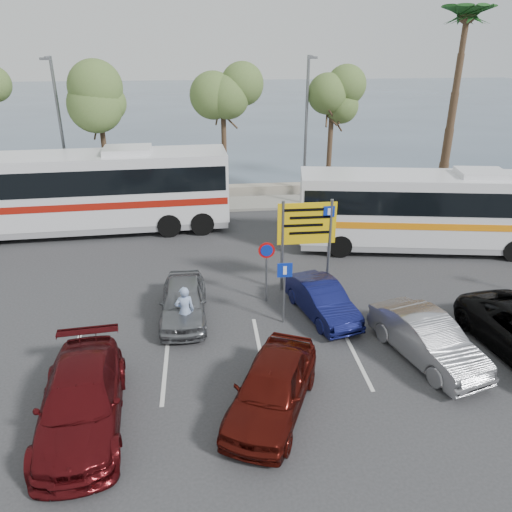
{
  "coord_description": "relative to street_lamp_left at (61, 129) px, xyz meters",
  "views": [
    {
      "loc": [
        -2.74,
        -13.81,
        9.03
      ],
      "look_at": [
        -0.91,
        3.0,
        1.57
      ],
      "focal_mm": 35.0,
      "sensor_mm": 36.0,
      "label": 1
    }
  ],
  "objects": [
    {
      "name": "ground",
      "position": [
        10.0,
        -13.52,
        -4.6
      ],
      "size": [
        120.0,
        120.0,
        0.0
      ],
      "primitive_type": "plane",
      "color": "#2E2E30",
      "rests_on": "ground"
    },
    {
      "name": "kerb_strip",
      "position": [
        10.0,
        0.48,
        -4.52
      ],
      "size": [
        44.0,
        2.4,
        0.15
      ],
      "primitive_type": "cube",
      "color": "gray",
      "rests_on": "ground"
    },
    {
      "name": "seawall",
      "position": [
        10.0,
        2.48,
        -4.3
      ],
      "size": [
        48.0,
        0.8,
        0.6
      ],
      "primitive_type": "cube",
      "color": "gray",
      "rests_on": "ground"
    },
    {
      "name": "sea",
      "position": [
        10.0,
        46.48,
        -4.59
      ],
      "size": [
        140.0,
        140.0,
        0.0
      ],
      "primitive_type": "plane",
      "color": "#3B4B5E",
      "rests_on": "ground"
    },
    {
      "name": "tree_left",
      "position": [
        2.0,
        0.48,
        1.41
      ],
      "size": [
        3.2,
        3.2,
        7.2
      ],
      "color": "#382619",
      "rests_on": "kerb_strip"
    },
    {
      "name": "tree_mid",
      "position": [
        8.5,
        0.48,
        2.06
      ],
      "size": [
        3.2,
        3.2,
        8.0
      ],
      "color": "#382619",
      "rests_on": "kerb_strip"
    },
    {
      "name": "tree_right",
      "position": [
        14.5,
        0.48,
        1.57
      ],
      "size": [
        3.2,
        3.2,
        7.4
      ],
      "color": "#382619",
      "rests_on": "kerb_strip"
    },
    {
      "name": "palm_tree",
      "position": [
        21.5,
        0.48,
        5.27
      ],
      "size": [
        4.8,
        4.8,
        11.2
      ],
      "color": "#382619",
      "rests_on": "kerb_strip"
    },
    {
      "name": "street_lamp_left",
      "position": [
        0.0,
        0.0,
        0.0
      ],
      "size": [
        0.45,
        1.15,
        8.01
      ],
      "color": "slate",
      "rests_on": "kerb_strip"
    },
    {
      "name": "street_lamp_right",
      "position": [
        13.0,
        0.0,
        0.0
      ],
      "size": [
        0.45,
        1.15,
        8.01
      ],
      "color": "slate",
      "rests_on": "kerb_strip"
    },
    {
      "name": "direction_sign",
      "position": [
        11.0,
        -10.32,
        -2.17
      ],
      "size": [
        2.2,
        0.12,
        3.6
      ],
      "color": "slate",
      "rests_on": "ground"
    },
    {
      "name": "sign_no_stop",
      "position": [
        9.4,
        -11.13,
        -3.02
      ],
      "size": [
        0.6,
        0.08,
        2.35
      ],
      "color": "slate",
      "rests_on": "ground"
    },
    {
      "name": "sign_parking",
      "position": [
        9.8,
        -12.73,
        -3.13
      ],
      "size": [
        0.5,
        0.07,
        2.25
      ],
      "color": "slate",
      "rests_on": "ground"
    },
    {
      "name": "lane_markings",
      "position": [
        8.86,
        -14.52,
        -4.6
      ],
      "size": [
        12.02,
        4.2,
        0.01
      ],
      "primitive_type": null,
      "color": "silver",
      "rests_on": "ground"
    },
    {
      "name": "coach_bus_left",
      "position": [
        1.7,
        -3.02,
        -2.66
      ],
      "size": [
        13.54,
        3.51,
        4.18
      ],
      "color": "silver",
      "rests_on": "ground"
    },
    {
      "name": "coach_bus_right",
      "position": [
        17.5,
        -7.02,
        -2.87
      ],
      "size": [
        12.22,
        4.51,
        3.73
      ],
      "color": "silver",
      "rests_on": "ground"
    },
    {
      "name": "car_silver_a",
      "position": [
        6.4,
        -12.02,
        -3.94
      ],
      "size": [
        1.58,
        3.9,
        1.33
      ],
      "primitive_type": "imported",
      "rotation": [
        0.0,
        0.0,
        -0.0
      ],
      "color": "slate",
      "rests_on": "ground"
    },
    {
      "name": "car_blue",
      "position": [
        11.2,
        -12.38,
        -3.99
      ],
      "size": [
        2.2,
        3.92,
        1.22
      ],
      "primitive_type": "imported",
      "rotation": [
        0.0,
        0.0,
        0.26
      ],
      "color": "#0F1348",
      "rests_on": "ground"
    },
    {
      "name": "car_maroon",
      "position": [
        4.0,
        -17.02,
        -3.88
      ],
      "size": [
        2.46,
        5.11,
        1.43
      ],
      "primitive_type": "imported",
      "rotation": [
        0.0,
        0.0,
        0.09
      ],
      "color": "#510D10",
      "rests_on": "ground"
    },
    {
      "name": "car_red",
      "position": [
        8.8,
        -17.02,
        -3.87
      ],
      "size": [
        3.32,
        4.61,
        1.46
      ],
      "primitive_type": "imported",
      "rotation": [
        0.0,
        0.0,
        -0.42
      ],
      "color": "#4A0F0A",
      "rests_on": "ground"
    },
    {
      "name": "car_silver_b",
      "position": [
        13.76,
        -15.25,
        -3.91
      ],
      "size": [
        2.58,
        4.44,
        1.38
      ],
      "primitive_type": "imported",
      "rotation": [
        0.0,
        0.0,
        0.29
      ],
      "color": "gray",
      "rests_on": "ground"
    },
    {
      "name": "pedestrian_near",
      "position": [
        6.48,
        -13.09,
        -3.73
      ],
      "size": [
        0.69,
        0.52,
        1.74
      ],
      "primitive_type": "imported",
      "rotation": [
        0.0,
        0.0,
        3.31
      ],
      "color": "#889EC7",
      "rests_on": "ground"
    }
  ]
}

